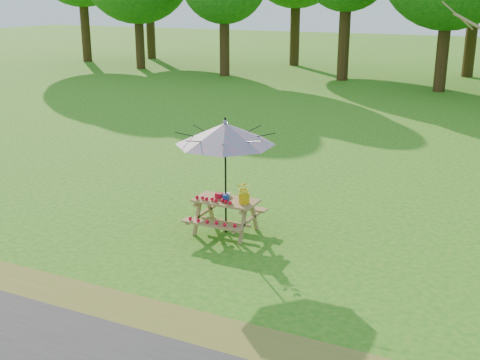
% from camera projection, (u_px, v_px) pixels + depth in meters
% --- Properties ---
extents(ground, '(120.00, 120.00, 0.00)m').
position_uv_depth(ground, '(299.00, 262.00, 10.31)').
color(ground, '#227115').
rests_on(ground, ground).
extents(drygrass_strip, '(120.00, 1.20, 0.01)m').
position_uv_depth(drygrass_strip, '(224.00, 344.00, 7.90)').
color(drygrass_strip, olive).
rests_on(drygrass_strip, ground).
extents(picnic_table, '(1.20, 1.32, 0.67)m').
position_uv_depth(picnic_table, '(226.00, 217.00, 11.47)').
color(picnic_table, olive).
rests_on(picnic_table, ground).
extents(patio_umbrella, '(2.46, 2.46, 2.25)m').
position_uv_depth(patio_umbrella, '(225.00, 134.00, 10.99)').
color(patio_umbrella, black).
rests_on(patio_umbrella, ground).
extents(produce_bins, '(0.33, 0.37, 0.13)m').
position_uv_depth(produce_bins, '(224.00, 196.00, 11.40)').
color(produce_bins, '#AC0D23').
rests_on(produce_bins, picnic_table).
extents(tomatoes_row, '(0.77, 0.13, 0.07)m').
position_uv_depth(tomatoes_row, '(214.00, 200.00, 11.27)').
color(tomatoes_row, red).
rests_on(tomatoes_row, picnic_table).
extents(flower_bucket, '(0.33, 0.30, 0.44)m').
position_uv_depth(flower_bucket, '(244.00, 191.00, 11.11)').
color(flower_bucket, '#D69E0B').
rests_on(flower_bucket, picnic_table).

